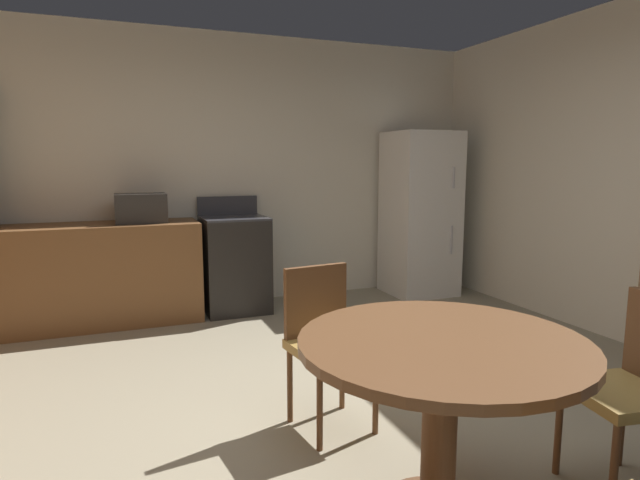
% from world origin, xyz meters
% --- Properties ---
extents(ground_plane, '(14.00, 14.00, 0.00)m').
position_xyz_m(ground_plane, '(0.00, 0.00, 0.00)').
color(ground_plane, gray).
extents(wall_back, '(5.60, 0.12, 2.70)m').
position_xyz_m(wall_back, '(0.00, 3.10, 1.35)').
color(wall_back, silver).
rests_on(wall_back, ground).
extents(kitchen_counter, '(2.10, 0.60, 0.90)m').
position_xyz_m(kitchen_counter, '(-1.45, 2.70, 0.45)').
color(kitchen_counter, brown).
rests_on(kitchen_counter, ground).
extents(oven_range, '(0.60, 0.60, 1.10)m').
position_xyz_m(oven_range, '(-0.05, 2.71, 0.47)').
color(oven_range, black).
rests_on(oven_range, ground).
extents(refrigerator, '(0.68, 0.68, 1.76)m').
position_xyz_m(refrigerator, '(1.99, 2.65, 0.88)').
color(refrigerator, white).
rests_on(refrigerator, ground).
extents(microwave, '(0.44, 0.32, 0.26)m').
position_xyz_m(microwave, '(-0.89, 2.70, 1.03)').
color(microwave, '#2D2B28').
rests_on(microwave, kitchen_counter).
extents(dining_table, '(1.13, 1.13, 0.76)m').
position_xyz_m(dining_table, '(0.05, -0.62, 0.60)').
color(dining_table, brown).
rests_on(dining_table, ground).
extents(chair_north, '(0.45, 0.45, 0.87)m').
position_xyz_m(chair_north, '(-0.07, 0.29, 0.50)').
color(chair_north, brown).
rests_on(chair_north, ground).
extents(chair_east, '(0.46, 0.46, 0.87)m').
position_xyz_m(chair_east, '(0.95, -0.76, 0.50)').
color(chair_east, brown).
rests_on(chair_east, ground).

